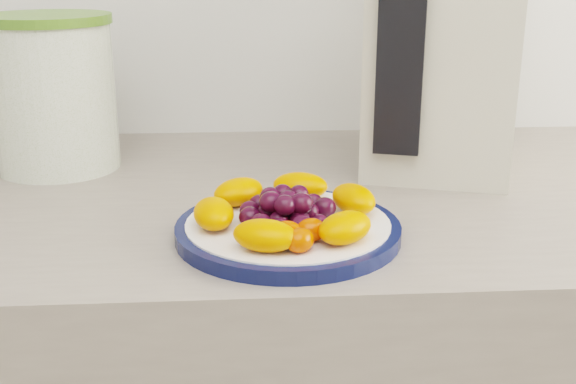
{
  "coord_description": "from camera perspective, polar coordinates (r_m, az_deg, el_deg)",
  "views": [
    {
      "loc": [
        -0.0,
        0.34,
        1.19
      ],
      "look_at": [
        0.04,
        1.04,
        0.95
      ],
      "focal_mm": 45.0,
      "sensor_mm": 36.0,
      "label": 1
    }
  ],
  "objects": [
    {
      "name": "appliance_panel",
      "position": [
        0.88,
        8.88,
        10.61
      ],
      "size": [
        0.06,
        0.03,
        0.24
      ],
      "primitive_type": "cube",
      "rotation": [
        0.0,
        0.0,
        -0.3
      ],
      "color": "black",
      "rests_on": "appliance_body"
    },
    {
      "name": "fruit_plate",
      "position": [
        0.74,
        -0.1,
        -1.41
      ],
      "size": [
        0.2,
        0.2,
        0.04
      ],
      "color": "#F96600",
      "rests_on": "plate_face"
    },
    {
      "name": "plate_face",
      "position": [
        0.75,
        0.0,
        -2.99
      ],
      "size": [
        0.21,
        0.21,
        0.02
      ],
      "primitive_type": "cylinder",
      "color": "white",
      "rests_on": "counter"
    },
    {
      "name": "canister",
      "position": [
        1.02,
        -18.01,
        7.1
      ],
      "size": [
        0.21,
        0.21,
        0.19
      ],
      "primitive_type": "cylinder",
      "rotation": [
        0.0,
        0.0,
        0.41
      ],
      "color": "#496211",
      "rests_on": "counter"
    },
    {
      "name": "plate_rim",
      "position": [
        0.75,
        0.0,
        -3.06
      ],
      "size": [
        0.24,
        0.24,
        0.01
      ],
      "primitive_type": "cylinder",
      "color": "#0D153D",
      "rests_on": "counter"
    },
    {
      "name": "appliance_body",
      "position": [
        1.01,
        12.16,
        11.19
      ],
      "size": [
        0.25,
        0.3,
        0.32
      ],
      "primitive_type": "cube",
      "rotation": [
        0.0,
        0.0,
        -0.3
      ],
      "color": "beige",
      "rests_on": "counter"
    },
    {
      "name": "canister_lid",
      "position": [
        1.01,
        -18.61,
        12.85
      ],
      "size": [
        0.22,
        0.22,
        0.01
      ],
      "primitive_type": "cylinder",
      "rotation": [
        0.0,
        0.0,
        0.41
      ],
      "color": "#4F7627",
      "rests_on": "canister"
    }
  ]
}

